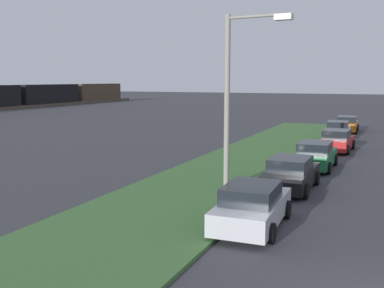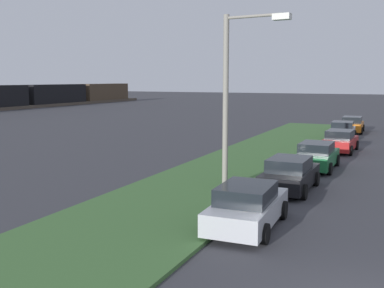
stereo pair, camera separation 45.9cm
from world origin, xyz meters
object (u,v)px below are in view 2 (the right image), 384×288
at_px(parked_car_silver, 247,206).
at_px(parked_car_orange, 352,125).
at_px(parked_car_black, 290,174).
at_px(parked_car_white, 342,131).
at_px(streetlight, 233,90).
at_px(parked_car_green, 317,156).
at_px(parked_car_red, 340,141).

bearing_deg(parked_car_silver, parked_car_orange, -2.67).
distance_m(parked_car_silver, parked_car_black, 5.65).
distance_m(parked_car_silver, parked_car_white, 24.52).
bearing_deg(parked_car_silver, streetlight, 23.50).
bearing_deg(streetlight, parked_car_black, -60.33).
distance_m(parked_car_black, parked_car_white, 18.87).
bearing_deg(parked_car_orange, parked_car_green, 178.66).
relative_size(parked_car_green, parked_car_white, 0.99).
relative_size(parked_car_red, parked_car_white, 1.00).
bearing_deg(parked_car_red, parked_car_green, 179.21).
xyz_separation_m(parked_car_silver, parked_car_black, (5.65, -0.12, 0.00)).
xyz_separation_m(parked_car_red, parked_car_orange, (12.19, 0.40, 0.00)).
height_order(parked_car_black, streetlight, streetlight).
relative_size(parked_car_black, parked_car_white, 0.99).
relative_size(parked_car_silver, parked_car_orange, 1.00).
bearing_deg(parked_car_green, parked_car_silver, 178.89).
xyz_separation_m(parked_car_green, parked_car_red, (6.80, -0.40, 0.00)).
bearing_deg(parked_car_orange, parked_car_silver, 177.98).
bearing_deg(parked_car_white, parked_car_black, 177.30).
relative_size(parked_car_silver, parked_car_white, 1.00).
bearing_deg(parked_car_red, parked_car_orange, 4.47).
xyz_separation_m(parked_car_silver, parked_car_orange, (30.06, -0.37, 0.00)).
bearing_deg(parked_car_silver, parked_car_green, -3.85).
xyz_separation_m(parked_car_black, parked_car_white, (18.87, -0.04, 0.00)).
distance_m(parked_car_black, parked_car_green, 5.42).
bearing_deg(parked_car_white, parked_car_orange, -4.83).
bearing_deg(parked_car_red, parked_car_silver, -179.85).
relative_size(parked_car_silver, parked_car_red, 1.00).
bearing_deg(parked_car_silver, parked_car_red, -4.43).
height_order(parked_car_red, streetlight, streetlight).
xyz_separation_m(parked_car_green, parked_car_orange, (18.98, -0.01, 0.00)).
xyz_separation_m(parked_car_black, parked_car_red, (12.22, -0.65, 0.00)).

